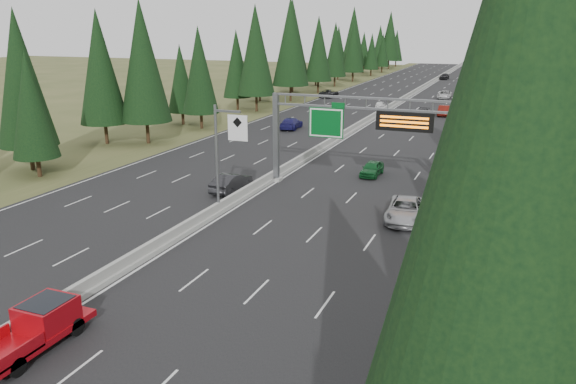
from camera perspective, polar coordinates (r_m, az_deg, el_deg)
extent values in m
cube|color=black|center=(92.52, 9.74, 7.96)|extent=(32.00, 260.00, 0.08)
cube|color=olive|center=(90.46, 20.88, 6.93)|extent=(3.60, 260.00, 0.06)
cube|color=#3D4922|center=(97.82, -0.59, 8.64)|extent=(3.60, 260.00, 0.06)
cube|color=gray|center=(92.49, 9.75, 8.08)|extent=(0.70, 260.00, 0.30)
cube|color=gray|center=(92.43, 9.76, 8.32)|extent=(0.30, 260.00, 0.60)
cube|color=slate|center=(49.29, -1.21, 5.53)|extent=(0.45, 0.45, 7.80)
cube|color=gray|center=(50.13, -1.19, 1.32)|extent=(0.90, 0.90, 0.30)
cube|color=slate|center=(45.55, 17.49, 3.86)|extent=(0.45, 0.45, 7.80)
cube|color=gray|center=(46.47, 17.09, -0.65)|extent=(0.90, 0.90, 0.30)
cube|color=slate|center=(46.18, 7.96, 9.44)|extent=(15.85, 0.35, 0.16)
cube|color=slate|center=(46.29, 7.92, 8.41)|extent=(15.85, 0.35, 0.16)
cube|color=#054C19|center=(47.15, 3.90, 7.03)|extent=(3.00, 0.10, 2.50)
cube|color=silver|center=(47.09, 3.87, 7.02)|extent=(2.85, 0.02, 2.35)
cube|color=#054C19|center=(46.63, 5.11, 8.77)|extent=(1.10, 0.10, 0.45)
cube|color=black|center=(45.45, 11.75, 7.01)|extent=(4.50, 0.40, 1.50)
cube|color=orange|center=(45.18, 11.73, 7.41)|extent=(3.80, 0.02, 0.18)
cube|color=orange|center=(45.24, 11.70, 6.97)|extent=(3.80, 0.02, 0.18)
cube|color=orange|center=(45.29, 11.67, 6.54)|extent=(3.80, 0.02, 0.18)
cylinder|color=slate|center=(40.64, -7.23, 3.19)|extent=(0.20, 0.20, 8.00)
cube|color=gray|center=(41.70, -7.04, -2.04)|extent=(0.50, 0.50, 0.20)
cube|color=slate|center=(39.50, -6.14, 8.16)|extent=(2.00, 0.15, 0.15)
cube|color=silver|center=(39.20, -5.14, 6.50)|extent=(1.50, 0.06, 1.80)
cone|color=black|center=(10.79, 22.24, -0.41)|extent=(6.46, 6.46, 15.07)
cylinder|color=black|center=(26.68, 22.52, -12.47)|extent=(0.40, 0.40, 1.94)
cone|color=black|center=(24.47, 24.06, 0.11)|extent=(4.36, 4.36, 10.18)
cylinder|color=black|center=(38.82, 22.28, -3.25)|extent=(0.40, 0.40, 2.08)
cone|color=black|center=(37.28, 23.35, 6.22)|extent=(4.68, 4.68, 10.93)
cylinder|color=black|center=(53.59, 21.75, 2.52)|extent=(0.40, 0.40, 2.99)
cone|color=black|center=(52.33, 22.85, 12.48)|extent=(6.72, 6.72, 15.68)
cylinder|color=black|center=(54.94, 26.19, 2.16)|extent=(0.40, 0.40, 2.70)
cylinder|color=black|center=(69.44, 22.31, 5.08)|extent=(0.40, 0.40, 2.19)
cone|color=black|center=(68.57, 22.94, 10.68)|extent=(4.93, 4.93, 11.49)
cylinder|color=black|center=(69.06, 25.02, 4.78)|extent=(0.40, 0.40, 2.36)
cone|color=black|center=(68.15, 25.77, 10.85)|extent=(5.31, 5.31, 12.39)
cylinder|color=black|center=(82.99, 22.94, 6.68)|extent=(0.40, 0.40, 2.15)
cone|color=black|center=(82.27, 23.47, 11.28)|extent=(4.84, 4.84, 11.29)
cylinder|color=black|center=(83.47, 25.16, 6.44)|extent=(0.40, 0.40, 2.09)
cone|color=black|center=(82.76, 25.71, 10.89)|extent=(4.70, 4.70, 10.97)
cylinder|color=black|center=(95.91, 22.15, 8.08)|extent=(0.40, 0.40, 2.68)
cone|color=black|center=(95.23, 22.70, 13.05)|extent=(6.03, 6.03, 14.06)
cylinder|color=black|center=(97.57, 24.46, 7.78)|extent=(0.40, 0.40, 2.15)
cone|color=black|center=(96.96, 24.93, 11.70)|extent=(4.84, 4.84, 11.30)
cylinder|color=black|center=(113.66, 22.15, 9.29)|extent=(0.40, 0.40, 3.01)
cone|color=black|center=(113.07, 22.67, 14.01)|extent=(6.78, 6.78, 15.81)
cylinder|color=black|center=(113.92, 24.81, 8.88)|extent=(0.40, 0.40, 2.53)
cone|color=black|center=(113.36, 25.30, 12.84)|extent=(5.70, 5.70, 13.30)
cylinder|color=black|center=(127.43, 22.93, 9.80)|extent=(0.40, 0.40, 2.75)
cone|color=black|center=(126.91, 23.37, 13.64)|extent=(6.18, 6.18, 14.43)
cylinder|color=black|center=(128.39, 23.88, 9.79)|extent=(0.40, 0.40, 2.99)
cone|color=black|center=(127.87, 24.38, 13.92)|extent=(6.72, 6.72, 15.68)
cylinder|color=black|center=(139.82, 22.93, 10.31)|extent=(0.40, 0.40, 2.91)
cone|color=black|center=(139.35, 23.36, 14.02)|extent=(6.55, 6.55, 15.28)
cylinder|color=black|center=(142.60, 24.22, 10.07)|extent=(0.40, 0.40, 1.98)
cone|color=black|center=(142.20, 24.51, 12.54)|extent=(4.45, 4.45, 10.39)
cylinder|color=black|center=(155.37, 22.79, 10.70)|extent=(0.40, 0.40, 2.31)
cone|color=black|center=(154.97, 23.09, 13.35)|extent=(5.19, 5.19, 12.10)
cylinder|color=black|center=(154.54, 23.79, 10.69)|extent=(0.40, 0.40, 2.94)
cone|color=black|center=(154.11, 24.19, 14.08)|extent=(6.63, 6.63, 15.46)
cylinder|color=black|center=(170.48, 22.31, 11.20)|extent=(0.40, 0.40, 2.53)
cone|color=black|center=(170.10, 22.61, 13.84)|extent=(5.69, 5.69, 13.28)
cylinder|color=black|center=(168.95, 23.63, 11.01)|extent=(0.40, 0.40, 2.50)
cone|color=black|center=(168.58, 23.94, 13.65)|extent=(5.63, 5.63, 13.15)
cylinder|color=black|center=(184.72, 22.91, 11.48)|extent=(0.40, 0.40, 2.74)
cone|color=black|center=(184.36, 23.21, 14.12)|extent=(6.17, 6.17, 14.39)
cylinder|color=black|center=(184.34, 23.97, 11.32)|extent=(0.40, 0.40, 2.53)
cone|color=black|center=(183.99, 24.26, 13.76)|extent=(5.69, 5.69, 13.28)
cylinder|color=black|center=(199.12, 22.65, 11.81)|extent=(0.40, 0.40, 2.99)
cone|color=black|center=(198.78, 22.95, 14.49)|extent=(6.73, 6.73, 15.69)
cylinder|color=black|center=(200.56, 23.87, 11.66)|extent=(0.40, 0.40, 2.70)
cone|color=black|center=(200.23, 24.15, 14.06)|extent=(6.08, 6.08, 14.19)
cylinder|color=black|center=(56.57, -23.99, 2.35)|extent=(0.40, 0.40, 1.83)
cone|color=black|center=(55.60, -24.67, 8.07)|extent=(4.12, 4.12, 9.60)
cylinder|color=black|center=(59.48, -24.60, 3.20)|extent=(0.40, 0.40, 2.42)
cone|color=black|center=(58.41, -25.49, 10.42)|extent=(5.44, 5.44, 12.68)
cylinder|color=black|center=(68.81, -14.06, 5.92)|extent=(0.40, 0.40, 2.63)
cone|color=black|center=(67.87, -14.55, 12.76)|extent=(5.93, 5.93, 13.83)
cylinder|color=black|center=(69.86, -17.97, 5.68)|extent=(0.40, 0.40, 2.46)
cone|color=black|center=(68.94, -18.54, 11.96)|extent=(5.53, 5.53, 12.90)
cylinder|color=black|center=(77.37, -8.78, 7.16)|extent=(0.40, 0.40, 2.16)
cone|color=black|center=(76.60, -9.00, 12.14)|extent=(4.86, 4.86, 11.34)
cylinder|color=black|center=(81.43, -10.63, 7.39)|extent=(0.40, 0.40, 1.78)
cone|color=black|center=(80.77, -10.84, 11.28)|extent=(4.00, 4.00, 9.32)
cylinder|color=black|center=(92.61, -3.22, 9.00)|extent=(0.40, 0.40, 2.69)
cone|color=black|center=(91.90, -3.30, 14.21)|extent=(6.06, 6.06, 14.14)
cylinder|color=black|center=(95.17, -5.14, 8.97)|extent=(0.40, 0.40, 2.07)
cone|color=black|center=(94.56, -5.24, 12.86)|extent=(4.66, 4.66, 10.88)
cylinder|color=black|center=(105.11, 0.27, 9.98)|extent=(0.40, 0.40, 2.97)
cone|color=black|center=(104.48, 0.27, 15.04)|extent=(6.67, 6.67, 15.57)
cylinder|color=black|center=(106.07, -2.87, 9.74)|extent=(0.40, 0.40, 1.92)
cone|color=black|center=(105.54, -2.92, 12.97)|extent=(4.31, 4.31, 10.07)
cylinder|color=black|center=(119.18, 3.07, 10.61)|extent=(0.40, 0.40, 2.48)
cone|color=black|center=(118.65, 3.13, 14.34)|extent=(5.59, 5.59, 13.04)
cylinder|color=black|center=(120.97, 0.45, 10.84)|extent=(0.40, 0.40, 3.02)
cone|color=black|center=(120.41, 0.46, 15.32)|extent=(6.80, 6.80, 15.86)
cylinder|color=black|center=(132.84, 4.76, 11.14)|extent=(0.40, 0.40, 2.31)
cone|color=black|center=(132.38, 4.83, 14.25)|extent=(5.20, 5.20, 12.14)
cylinder|color=black|center=(134.85, 2.83, 11.14)|extent=(0.40, 0.40, 1.80)
cone|color=black|center=(134.45, 2.86, 13.52)|extent=(4.04, 4.04, 9.43)
cylinder|color=black|center=(145.05, 6.60, 11.55)|extent=(0.40, 0.40, 2.43)
cone|color=black|center=(144.62, 6.70, 14.55)|extent=(5.46, 5.46, 12.75)
cylinder|color=black|center=(149.83, 5.08, 11.70)|extent=(0.40, 0.40, 2.17)
cone|color=black|center=(149.43, 5.14, 14.30)|extent=(4.89, 4.89, 11.41)
cylinder|color=black|center=(162.17, 8.41, 11.89)|extent=(0.40, 0.40, 1.87)
cone|color=black|center=(161.83, 8.50, 13.96)|extent=(4.21, 4.21, 9.82)
cylinder|color=black|center=(163.57, 6.57, 12.20)|extent=(0.40, 0.40, 3.00)
cone|color=black|center=(163.16, 6.68, 15.49)|extent=(6.76, 6.76, 15.77)
cylinder|color=black|center=(175.50, 9.51, 12.17)|extent=(0.40, 0.40, 1.84)
cone|color=black|center=(175.19, 9.60, 14.04)|extent=(4.13, 4.13, 9.64)
cylinder|color=black|center=(174.95, 7.63, 12.25)|extent=(0.40, 0.40, 1.92)
cone|color=black|center=(174.63, 7.70, 14.21)|extent=(4.31, 4.31, 10.05)
cylinder|color=black|center=(190.59, 10.19, 12.63)|extent=(0.40, 0.40, 2.91)
cone|color=black|center=(190.24, 10.33, 15.36)|extent=(6.56, 6.56, 15.30)
cylinder|color=black|center=(189.82, 9.22, 12.55)|extent=(0.40, 0.40, 2.24)
cone|color=black|center=(189.50, 9.32, 14.67)|extent=(5.04, 5.04, 11.76)
cylinder|color=black|center=(203.00, 10.88, 12.68)|extent=(0.40, 0.40, 1.97)
cone|color=black|center=(202.72, 10.97, 14.42)|extent=(4.44, 4.44, 10.37)
cylinder|color=black|center=(204.46, 10.17, 12.87)|extent=(0.40, 0.40, 2.91)
cone|color=black|center=(204.13, 10.31, 15.42)|extent=(6.56, 6.56, 15.30)
imported|color=#A6A7AB|center=(40.60, 11.86, -1.78)|extent=(3.04, 5.77, 1.55)
cylinder|color=black|center=(25.42, -25.90, -15.69)|extent=(0.30, 0.80, 0.80)
cylinder|color=black|center=(28.45, -23.33, -11.82)|extent=(0.30, 0.80, 0.80)
cylinder|color=black|center=(27.35, -20.74, -12.68)|extent=(0.30, 0.80, 0.80)
cube|color=#A30A12|center=(26.87, -24.49, -13.32)|extent=(2.00, 5.61, 0.30)
cube|color=#A30A12|center=(27.08, -23.29, -11.25)|extent=(1.90, 2.21, 1.10)
cube|color=black|center=(26.95, -23.36, -10.68)|extent=(1.70, 1.90, 0.55)
cube|color=#A30A12|center=(25.22, -25.54, -14.59)|extent=(0.10, 2.41, 0.60)
imported|color=#135625|center=(52.35, 8.53, 2.38)|extent=(1.66, 3.97, 1.34)
imported|color=#63140E|center=(90.93, 15.54, 7.97)|extent=(1.87, 4.72, 1.53)
imported|color=black|center=(87.89, 13.53, 7.76)|extent=(1.92, 4.49, 1.29)
imported|color=silver|center=(112.54, 15.62, 9.49)|extent=(2.67, 5.54, 1.52)
imported|color=black|center=(155.26, 15.61, 11.26)|extent=(2.25, 4.82, 1.59)
imported|color=black|center=(46.96, -5.78, 0.97)|extent=(1.86, 4.75, 1.54)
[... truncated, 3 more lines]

